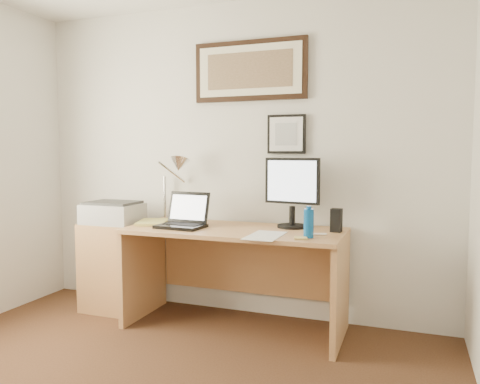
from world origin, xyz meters
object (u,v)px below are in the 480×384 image
at_px(side_cabinet, 117,266).
at_px(desk, 238,257).
at_px(book, 139,222).
at_px(water_bottle, 309,223).
at_px(lcd_monitor, 292,189).
at_px(printer, 113,213).
at_px(laptop, 184,219).

xyz_separation_m(side_cabinet, desk, (1.07, 0.04, 0.15)).
bearing_deg(side_cabinet, book, -16.42).
xyz_separation_m(water_bottle, lcd_monitor, (-0.20, 0.36, 0.20)).
distance_m(water_bottle, lcd_monitor, 0.46).
xyz_separation_m(side_cabinet, printer, (-0.00, -0.03, 0.45)).
xyz_separation_m(water_bottle, printer, (-1.66, 0.20, -0.03)).
bearing_deg(lcd_monitor, side_cabinet, -174.77).
relative_size(side_cabinet, book, 2.43).
distance_m(water_bottle, laptop, 0.98).
xyz_separation_m(laptop, printer, (-0.69, 0.08, 0.01)).
bearing_deg(printer, desk, 3.44).
relative_size(water_bottle, lcd_monitor, 0.37).
height_order(side_cabinet, book, book).
relative_size(desk, lcd_monitor, 3.08).
bearing_deg(book, printer, 169.45).
xyz_separation_m(desk, laptop, (-0.39, -0.15, 0.29)).
relative_size(laptop, lcd_monitor, 0.69).
relative_size(side_cabinet, desk, 0.46).
distance_m(side_cabinet, book, 0.49).
relative_size(desk, laptop, 4.48).
height_order(water_bottle, book, water_bottle).
height_order(lcd_monitor, printer, lcd_monitor).
height_order(side_cabinet, desk, desk).
bearing_deg(laptop, side_cabinet, 170.88).
bearing_deg(water_bottle, side_cabinet, 172.25).
distance_m(desk, lcd_monitor, 0.66).
bearing_deg(desk, water_bottle, -23.89).
bearing_deg(book, water_bottle, -5.98).
distance_m(lcd_monitor, printer, 1.49).
bearing_deg(lcd_monitor, desk, -165.79).
xyz_separation_m(side_cabinet, lcd_monitor, (1.46, 0.13, 0.68)).
distance_m(book, printer, 0.29).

